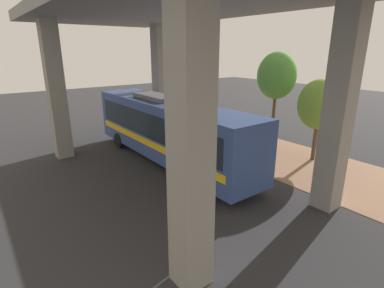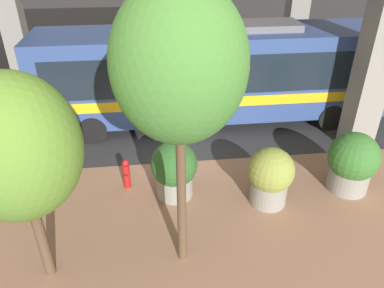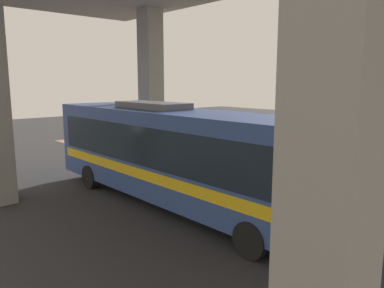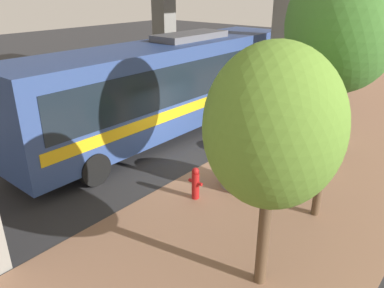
% 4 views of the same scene
% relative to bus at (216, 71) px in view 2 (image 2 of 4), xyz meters
% --- Properties ---
extents(ground_plane, '(80.00, 80.00, 0.00)m').
position_rel_bus_xyz_m(ground_plane, '(-2.88, 1.85, -2.03)').
color(ground_plane, '#2D2D30').
rests_on(ground_plane, ground).
extents(sidewalk_strip, '(6.00, 40.00, 0.02)m').
position_rel_bus_xyz_m(sidewalk_strip, '(-5.88, 1.85, -2.02)').
color(sidewalk_strip, '#936B51').
rests_on(sidewalk_strip, ground).
extents(bus, '(2.72, 12.94, 3.75)m').
position_rel_bus_xyz_m(bus, '(0.00, 0.00, 0.00)').
color(bus, '#334C8C').
rests_on(bus, ground).
extents(fire_hydrant, '(0.44, 0.21, 0.95)m').
position_rel_bus_xyz_m(fire_hydrant, '(-4.01, 3.26, -1.55)').
color(fire_hydrant, '#B21919').
rests_on(fire_hydrant, ground).
extents(planter_front, '(1.25, 1.25, 1.71)m').
position_rel_bus_xyz_m(planter_front, '(-5.13, -0.67, -1.15)').
color(planter_front, gray).
rests_on(planter_front, ground).
extents(planter_middle, '(1.30, 1.30, 1.69)m').
position_rel_bus_xyz_m(planter_middle, '(-4.50, 1.89, -1.17)').
color(planter_middle, gray).
rests_on(planter_middle, ground).
extents(planter_back, '(1.42, 1.42, 1.82)m').
position_rel_bus_xyz_m(planter_back, '(-4.79, -3.16, -1.11)').
color(planter_back, gray).
rests_on(planter_back, ground).
extents(street_tree_near, '(2.41, 2.41, 6.15)m').
position_rel_bus_xyz_m(street_tree_near, '(-6.87, 1.89, 2.64)').
color(street_tree_near, brown).
rests_on(street_tree_near, ground).
extents(street_tree_far, '(2.38, 2.38, 4.73)m').
position_rel_bus_xyz_m(street_tree_far, '(-6.99, 4.88, 1.25)').
color(street_tree_far, brown).
rests_on(street_tree_far, ground).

